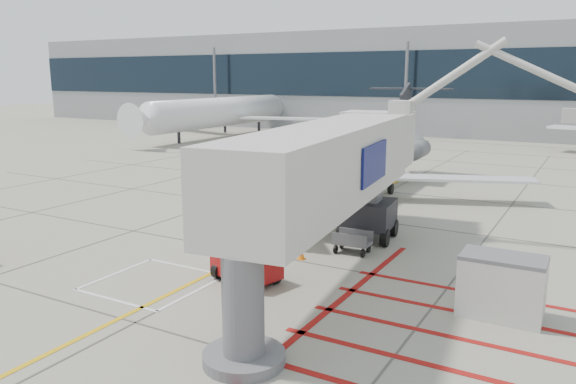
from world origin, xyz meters
The scene contains 9 objects.
ground_plane centered at (0.00, 0.00, 0.00)m, with size 260.00×260.00×0.00m, color #9B9886.
regional_jet centered at (-0.68, 14.65, 3.53)m, with size 21.37×26.94×7.06m, color white, non-canonical shape.
jet_bridge centered at (3.71, 2.38, 4.00)m, with size 9.47×19.98×7.99m, color beige, non-canonical shape.
pushback_tug centered at (1.04, 0.91, 0.74)m, with size 2.53×1.58×1.47m, color #A51011, non-canonical shape.
baggage_cart centered at (3.20, 6.18, 0.51)m, with size 1.63×1.03×1.03m, color #4F4F54, non-canonical shape.
ground_power_unit centered at (10.12, 2.32, 1.04)m, with size 2.63×1.53×2.08m, color beige, non-canonical shape.
cone_nose centered at (-0.99, 7.47, 0.26)m, with size 0.38×0.38×0.52m, color #FF5E0D.
cone_side centered at (1.64, 4.28, 0.22)m, with size 0.32×0.32×0.44m, color orange.
bg_aircraft_b centered at (-31.04, 46.00, 5.62)m, with size 33.72×37.47×11.24m, color silver, non-canonical shape.
Camera 1 is at (12.58, -16.21, 7.80)m, focal length 35.00 mm.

